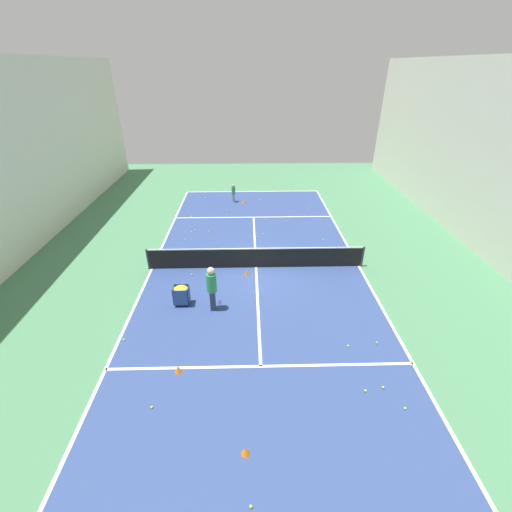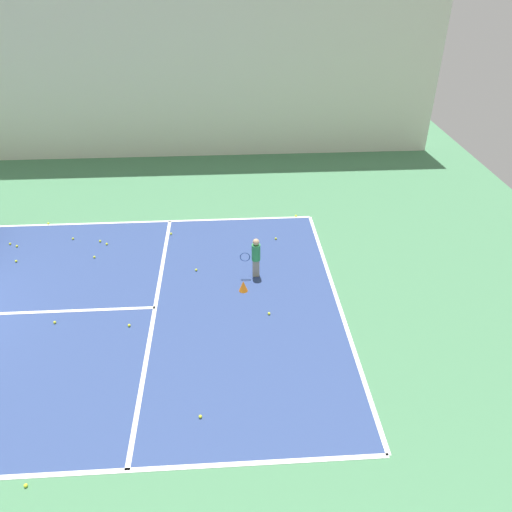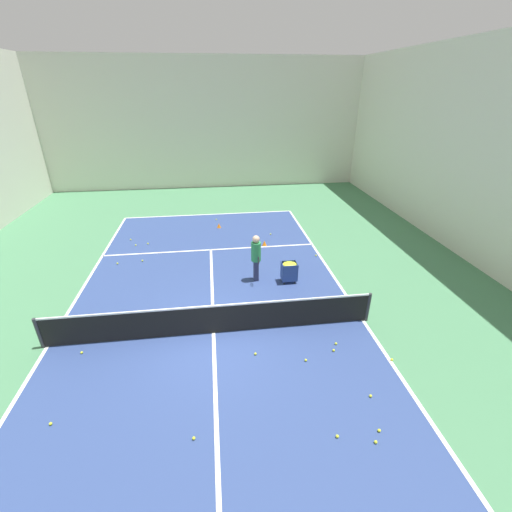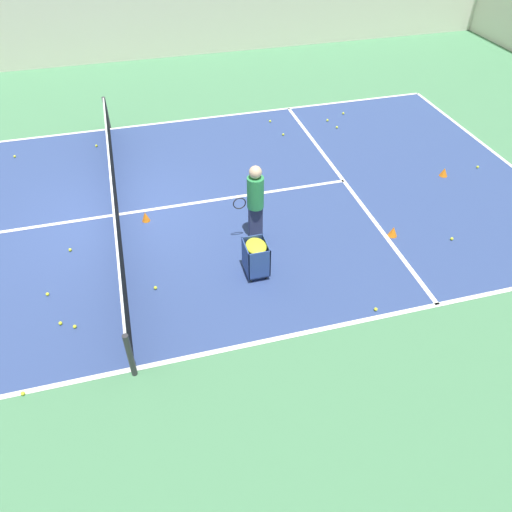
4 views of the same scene
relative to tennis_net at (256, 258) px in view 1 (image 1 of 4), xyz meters
name	(u,v)px [view 1 (image 1 of 4)]	position (x,y,z in m)	size (l,w,h in m)	color
ground_plane	(256,267)	(0.00, 0.00, -0.50)	(36.82, 36.82, 0.00)	#477F56
court_playing_area	(256,267)	(0.00, 0.00, -0.50)	(9.27, 20.94, 0.00)	navy
line_baseline_near	(252,191)	(0.00, -10.47, -0.50)	(9.27, 0.10, 0.00)	white
line_sideline_left	(359,266)	(-4.63, 0.00, -0.50)	(0.10, 20.94, 0.00)	white
line_sideline_right	(152,269)	(4.63, 0.00, -0.50)	(0.10, 20.94, 0.00)	white
line_service_near	(254,217)	(0.00, -5.76, -0.50)	(9.27, 0.10, 0.00)	white
line_service_far	(261,366)	(0.00, 5.76, -0.50)	(9.27, 0.10, 0.00)	white
line_centre_service	(256,267)	(0.00, 0.00, -0.50)	(0.10, 11.52, 0.00)	white
tennis_net	(256,258)	(0.00, 0.00, 0.00)	(9.57, 0.10, 0.97)	#2D2D33
player_near_baseline	(233,192)	(1.26, -8.41, 0.18)	(0.26, 0.57, 1.19)	gray
coach_at_net	(212,286)	(1.66, 2.93, 0.52)	(0.36, 0.68, 1.79)	#2D3351
ball_cart	(181,292)	(2.85, 2.62, 0.05)	(0.57, 0.45, 0.79)	#2D478C
training_cone_0	(244,201)	(0.58, -8.04, -0.34)	(0.24, 0.24, 0.31)	orange
training_cone_1	(246,451)	(0.45, 8.40, -0.39)	(0.21, 0.21, 0.23)	orange
training_cone_2	(247,272)	(0.42, 0.61, -0.38)	(0.19, 0.19, 0.24)	orange
training_cone_3	(178,369)	(2.44, 5.91, -0.38)	(0.21, 0.21, 0.24)	orange
tennis_ball_0	(152,407)	(2.93, 7.11, -0.47)	(0.07, 0.07, 0.07)	yellow
tennis_ball_1	(208,232)	(2.48, -3.72, -0.47)	(0.07, 0.07, 0.07)	yellow
tennis_ball_2	(191,232)	(3.41, -3.71, -0.47)	(0.07, 0.07, 0.07)	yellow
tennis_ball_3	(383,387)	(-3.40, 6.64, -0.47)	(0.07, 0.07, 0.07)	yellow
tennis_ball_4	(251,507)	(0.34, 9.50, -0.47)	(0.07, 0.07, 0.07)	yellow
tennis_ball_5	(260,200)	(-0.47, -8.64, -0.47)	(0.07, 0.07, 0.07)	yellow
tennis_ball_6	(124,340)	(4.46, 4.54, -0.47)	(0.07, 0.07, 0.07)	yellow
tennis_ball_7	(365,391)	(-2.87, 6.74, -0.47)	(0.07, 0.07, 0.07)	yellow
tennis_ball_8	(192,274)	(2.78, 0.57, -0.47)	(0.07, 0.07, 0.07)	yellow
tennis_ball_9	(191,217)	(3.74, -5.87, -0.47)	(0.07, 0.07, 0.07)	yellow
tennis_ball_10	(185,194)	(4.69, -10.00, -0.47)	(0.07, 0.07, 0.07)	yellow
tennis_ball_11	(323,239)	(-3.54, -2.63, -0.47)	(0.07, 0.07, 0.07)	yellow
tennis_ball_12	(377,343)	(-3.81, 4.88, -0.47)	(0.07, 0.07, 0.07)	yellow
tennis_ball_13	(341,228)	(-4.84, -4.07, -0.47)	(0.07, 0.07, 0.07)	yellow
tennis_ball_14	(266,220)	(-0.70, -5.21, -0.47)	(0.07, 0.07, 0.07)	yellow
tennis_ball_15	(334,261)	(-3.58, -0.41, -0.47)	(0.07, 0.07, 0.07)	yellow
tennis_ball_16	(187,254)	(3.26, -1.23, -0.47)	(0.07, 0.07, 0.07)	yellow
tennis_ball_17	(185,239)	(3.61, -2.83, -0.47)	(0.07, 0.07, 0.07)	yellow
tennis_ball_18	(160,249)	(4.68, -1.77, -0.47)	(0.07, 0.07, 0.07)	yellow
tennis_ball_19	(206,251)	(2.41, -1.49, -0.47)	(0.07, 0.07, 0.07)	yellow
tennis_ball_20	(183,257)	(3.42, -0.97, -0.47)	(0.07, 0.07, 0.07)	yellow
tennis_ball_21	(232,255)	(1.11, -1.08, -0.47)	(0.07, 0.07, 0.07)	yellow
tennis_ball_22	(195,230)	(3.22, -3.94, -0.47)	(0.07, 0.07, 0.07)	yellow
tennis_ball_23	(227,211)	(1.61, -6.74, -0.47)	(0.07, 0.07, 0.07)	yellow
tennis_ball_24	(405,408)	(-3.75, 7.32, -0.47)	(0.07, 0.07, 0.07)	yellow
tennis_ball_25	(263,234)	(-0.47, -3.38, -0.47)	(0.07, 0.07, 0.07)	yellow
tennis_ball_26	(310,208)	(-3.56, -7.02, -0.47)	(0.07, 0.07, 0.07)	yellow
tennis_ball_27	(348,346)	(-2.84, 5.00, -0.47)	(0.07, 0.07, 0.07)	yellow
tennis_ball_28	(205,198)	(3.21, -9.17, -0.47)	(0.07, 0.07, 0.07)	yellow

